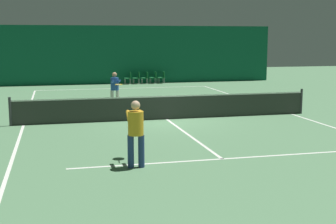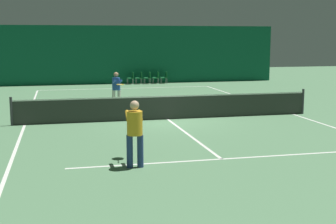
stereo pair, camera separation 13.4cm
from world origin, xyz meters
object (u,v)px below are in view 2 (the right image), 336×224
(player_near, at_px, (135,128))
(courtside_chair_1, at_px, (140,77))
(player_far, at_px, (116,87))
(courtside_chair_4, at_px, (165,77))
(tennis_net, at_px, (168,107))
(courtside_chair_2, at_px, (148,77))
(courtside_chair_3, at_px, (156,77))
(courtside_chair_0, at_px, (131,77))

(player_near, bearing_deg, courtside_chair_1, -5.52)
(player_far, height_order, courtside_chair_4, player_far)
(tennis_net, relative_size, courtside_chair_2, 14.29)
(courtside_chair_3, bearing_deg, player_far, -21.11)
(tennis_net, height_order, player_near, player_near)
(courtside_chair_0, height_order, courtside_chair_1, same)
(player_near, bearing_deg, courtside_chair_2, -7.10)
(courtside_chair_0, height_order, courtside_chair_3, same)
(player_far, relative_size, courtside_chair_3, 1.96)
(player_far, height_order, courtside_chair_3, player_far)
(courtside_chair_1, height_order, courtside_chair_2, same)
(courtside_chair_2, xyz_separation_m, courtside_chair_4, (1.21, 0.00, 0.00))
(courtside_chair_4, bearing_deg, player_far, -23.85)
(tennis_net, height_order, courtside_chair_3, tennis_net)
(tennis_net, xyz_separation_m, courtside_chair_1, (1.37, 14.51, -0.03))
(courtside_chair_1, bearing_deg, tennis_net, -5.39)
(courtside_chair_2, bearing_deg, courtside_chair_4, 90.00)
(player_far, bearing_deg, player_near, -7.59)
(tennis_net, xyz_separation_m, courtside_chair_2, (1.97, 14.51, -0.03))
(courtside_chair_0, relative_size, courtside_chair_4, 1.00)
(player_near, xyz_separation_m, courtside_chair_1, (3.76, 21.13, -0.50))
(tennis_net, relative_size, player_far, 7.29)
(courtside_chair_2, bearing_deg, courtside_chair_0, -90.00)
(courtside_chair_2, relative_size, courtside_chair_4, 1.00)
(player_near, height_order, player_far, player_near)
(tennis_net, xyz_separation_m, courtside_chair_0, (0.77, 14.51, -0.03))
(courtside_chair_0, distance_m, courtside_chair_4, 2.41)
(player_near, relative_size, courtside_chair_0, 2.02)
(tennis_net, distance_m, courtside_chair_0, 14.53)
(player_near, bearing_deg, courtside_chair_4, -10.20)
(courtside_chair_2, height_order, courtside_chair_4, same)
(player_far, xyz_separation_m, courtside_chair_2, (3.55, 10.77, -0.47))
(courtside_chair_3, bearing_deg, courtside_chair_4, 90.00)
(courtside_chair_2, xyz_separation_m, courtside_chair_3, (0.60, 0.00, 0.00))
(courtside_chair_1, distance_m, courtside_chair_2, 0.60)
(courtside_chair_4, bearing_deg, courtside_chair_0, -90.00)
(courtside_chair_0, distance_m, courtside_chair_3, 1.81)
(player_near, bearing_deg, tennis_net, -15.30)
(player_far, xyz_separation_m, courtside_chair_0, (2.35, 10.77, -0.47))
(tennis_net, height_order, courtside_chair_0, tennis_net)
(courtside_chair_0, xyz_separation_m, courtside_chair_1, (0.60, 0.00, 0.00))
(tennis_net, xyz_separation_m, courtside_chair_4, (3.18, 14.51, -0.03))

